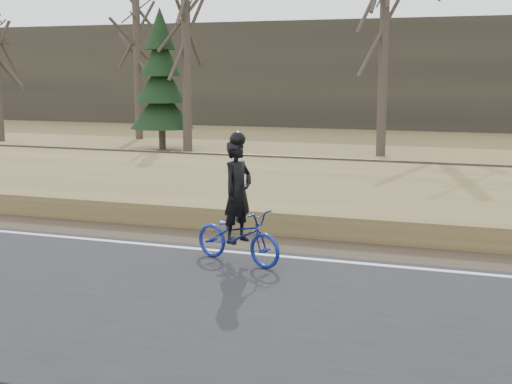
% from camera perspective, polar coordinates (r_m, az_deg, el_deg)
% --- Properties ---
extents(ground, '(120.00, 120.00, 0.00)m').
position_cam_1_polar(ground, '(13.78, -14.58, -4.03)').
color(ground, olive).
rests_on(ground, ground).
extents(edge_line, '(120.00, 0.12, 0.01)m').
position_cam_1_polar(edge_line, '(13.93, -14.14, -3.59)').
color(edge_line, silver).
rests_on(edge_line, road).
extents(shoulder, '(120.00, 1.60, 0.04)m').
position_cam_1_polar(shoulder, '(14.76, -11.99, -2.95)').
color(shoulder, '#473A2B').
rests_on(shoulder, ground).
extents(embankment, '(120.00, 5.00, 0.44)m').
position_cam_1_polar(embankment, '(17.30, -6.86, -0.30)').
color(embankment, olive).
rests_on(embankment, ground).
extents(ballast, '(120.00, 3.00, 0.45)m').
position_cam_1_polar(ballast, '(20.73, -2.22, 1.42)').
color(ballast, slate).
rests_on(ballast, ground).
extents(railroad, '(120.00, 2.40, 0.29)m').
position_cam_1_polar(railroad, '(20.69, -2.22, 2.26)').
color(railroad, black).
rests_on(railroad, ballast).
extents(treeline_backdrop, '(120.00, 4.00, 6.00)m').
position_cam_1_polar(treeline_backdrop, '(41.76, 9.09, 9.26)').
color(treeline_backdrop, '#383328').
rests_on(treeline_backdrop, ground).
extents(cyclist, '(1.82, 1.12, 2.17)m').
position_cam_1_polar(cyclist, '(11.68, -1.46, -2.37)').
color(cyclist, navy).
rests_on(cyclist, road).
extents(bare_tree_left, '(0.36, 0.36, 7.70)m').
position_cam_1_polar(bare_tree_left, '(34.41, -9.49, 10.62)').
color(bare_tree_left, '#483E35').
rests_on(bare_tree_left, ground).
extents(bare_tree_near_left, '(0.36, 0.36, 7.89)m').
position_cam_1_polar(bare_tree_near_left, '(28.38, -5.61, 11.13)').
color(bare_tree_near_left, '#483E35').
rests_on(bare_tree_near_left, ground).
extents(bare_tree_center, '(0.36, 0.36, 9.74)m').
position_cam_1_polar(bare_tree_center, '(27.50, 10.23, 13.01)').
color(bare_tree_center, '#483E35').
rests_on(bare_tree_center, ground).
extents(conifer, '(2.60, 2.60, 5.74)m').
position_cam_1_polar(conifer, '(29.59, -7.60, 8.65)').
color(conifer, '#483E35').
rests_on(conifer, ground).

